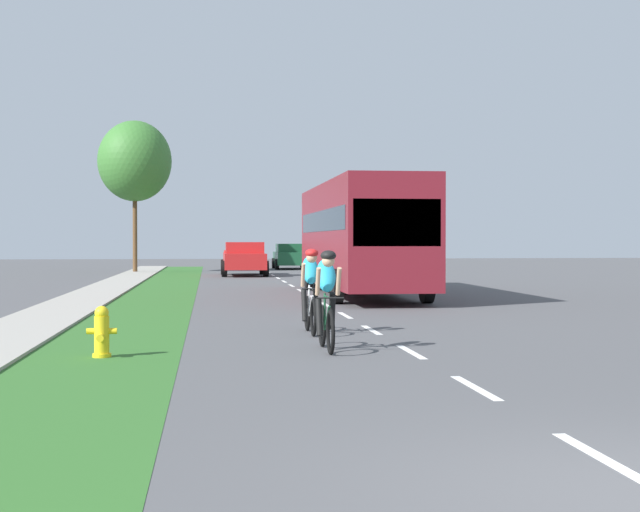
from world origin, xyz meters
name	(u,v)px	position (x,y,z in m)	size (l,w,h in m)	color
ground_plane	(320,302)	(0.00, 20.00, 0.00)	(120.00, 120.00, 0.00)	#4C4C4F
grass_verge	(152,303)	(-4.69, 20.00, 0.00)	(2.32, 70.00, 0.01)	#2D6026
sidewalk_concrete	(77,303)	(-6.72, 20.00, 0.00)	(1.74, 70.00, 0.10)	#9E998E
lane_markings_center	(306,293)	(0.00, 24.00, 0.00)	(0.12, 54.30, 0.01)	white
fire_hydrant_yellow	(102,332)	(-4.69, 8.13, 0.37)	(0.44, 0.38, 0.76)	yellow
cyclist_lead	(326,299)	(-1.28, 8.54, 0.81)	(0.42, 1.72, 1.58)	black
cyclist_trailing	(310,290)	(-1.25, 11.20, 0.81)	(0.42, 1.72, 1.58)	black
bus_maroon	(360,232)	(1.59, 22.81, 1.98)	(2.78, 11.60, 3.48)	maroon
pickup_red	(244,259)	(-1.43, 39.35, 0.83)	(2.22, 5.10, 1.64)	red
sedan_dark_green	(290,256)	(1.70, 49.51, 0.77)	(1.98, 4.30, 1.52)	#194C2D
street_tree_far	(135,161)	(-7.07, 44.40, 5.95)	(3.92, 3.92, 8.12)	brown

